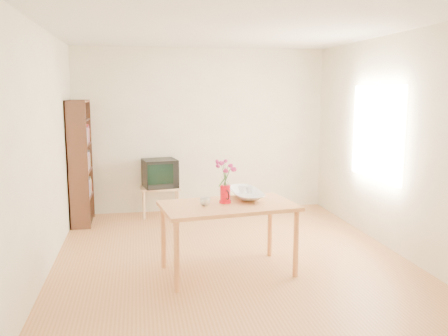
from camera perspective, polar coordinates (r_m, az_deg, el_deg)
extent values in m
plane|color=#AB6D3C|center=(5.72, 0.55, -10.42)|extent=(4.50, 4.50, 0.00)
plane|color=white|center=(5.43, 0.60, 16.39)|extent=(4.50, 4.50, 0.00)
plane|color=beige|center=(7.63, -2.65, 4.52)|extent=(4.00, 0.00, 4.00)
plane|color=beige|center=(3.27, 8.11, -1.82)|extent=(4.00, 0.00, 4.00)
plane|color=beige|center=(5.41, -20.71, 2.03)|extent=(0.00, 4.50, 4.50)
plane|color=beige|center=(6.13, 19.29, 2.87)|extent=(0.00, 4.50, 4.50)
plane|color=white|center=(6.37, 17.85, 4.07)|extent=(0.00, 1.30, 1.30)
cube|color=#C17742|center=(5.00, 0.49, -4.58)|extent=(1.48, 0.97, 0.04)
cylinder|color=#C17742|center=(4.63, -5.72, -10.59)|extent=(0.06, 0.06, 0.71)
cylinder|color=#C17742|center=(5.04, 8.64, -9.00)|extent=(0.06, 0.06, 0.71)
cylinder|color=#C17742|center=(5.26, -7.31, -8.20)|extent=(0.06, 0.06, 0.71)
cylinder|color=#C17742|center=(5.62, 5.55, -7.02)|extent=(0.06, 0.06, 0.71)
cube|color=tan|center=(7.41, -7.68, -2.37)|extent=(0.60, 0.45, 0.03)
cylinder|color=tan|center=(7.28, -9.62, -4.49)|extent=(0.04, 0.04, 0.43)
cylinder|color=tan|center=(7.30, -5.53, -4.36)|extent=(0.04, 0.04, 0.43)
cylinder|color=tan|center=(7.64, -9.67, -3.84)|extent=(0.04, 0.04, 0.43)
cylinder|color=tan|center=(7.66, -5.77, -3.72)|extent=(0.04, 0.04, 0.43)
cube|color=#311910|center=(6.83, -17.21, 0.19)|extent=(0.28, 0.02, 1.80)
cube|color=#311910|center=(7.49, -16.62, 0.98)|extent=(0.28, 0.03, 1.80)
cube|color=#311910|center=(7.18, -17.95, 0.57)|extent=(0.02, 0.70, 1.80)
cube|color=#311910|center=(7.33, -16.59, -6.06)|extent=(0.27, 0.65, 0.02)
cube|color=#311910|center=(7.25, -16.72, -3.31)|extent=(0.27, 0.65, 0.02)
cube|color=#311910|center=(7.18, -16.86, -0.34)|extent=(0.27, 0.65, 0.02)
cube|color=#311910|center=(7.13, -17.00, 2.67)|extent=(0.27, 0.65, 0.02)
cube|color=#311910|center=(7.10, -17.13, 5.56)|extent=(0.27, 0.65, 0.02)
cube|color=#311910|center=(7.09, -17.23, 7.65)|extent=(0.27, 0.65, 0.02)
cylinder|color=red|center=(5.03, 0.14, -3.20)|extent=(0.11, 0.11, 0.18)
cylinder|color=red|center=(5.05, 0.14, -4.07)|extent=(0.13, 0.13, 0.02)
cylinder|color=red|center=(5.01, 0.14, -2.15)|extent=(0.12, 0.12, 0.01)
cone|color=red|center=(4.97, 0.16, -2.53)|extent=(0.05, 0.07, 0.06)
torus|color=black|center=(5.09, 0.12, -2.94)|extent=(0.03, 0.10, 0.10)
imported|color=white|center=(4.92, -2.30, -4.05)|extent=(0.14, 0.14, 0.09)
imported|color=white|center=(5.27, 2.63, -1.08)|extent=(0.50, 0.50, 0.46)
imported|color=white|center=(5.27, 2.21, -1.56)|extent=(0.10, 0.10, 0.07)
imported|color=white|center=(5.31, 3.06, -1.50)|extent=(0.09, 0.09, 0.07)
cube|color=black|center=(7.37, -7.72, -0.62)|extent=(0.57, 0.53, 0.43)
cube|color=black|center=(7.45, -7.75, -0.36)|extent=(0.38, 0.30, 0.30)
cube|color=black|center=(7.14, -7.63, -0.77)|extent=(0.38, 0.08, 0.30)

